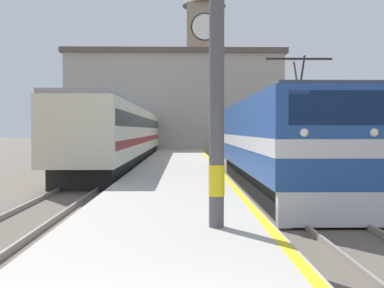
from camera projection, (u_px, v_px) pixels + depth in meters
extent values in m
plane|color=#60564C|center=(179.00, 161.00, 33.11)|extent=(200.00, 200.00, 0.00)
cube|color=#ADA89E|center=(179.00, 163.00, 28.11)|extent=(4.24, 140.00, 0.45)
cube|color=yellow|center=(210.00, 160.00, 28.14)|extent=(0.20, 140.00, 0.00)
cube|color=#60564C|center=(240.00, 167.00, 28.19)|extent=(2.83, 140.00, 0.02)
cube|color=gray|center=(229.00, 165.00, 28.17)|extent=(0.07, 140.00, 0.14)
cube|color=gray|center=(251.00, 165.00, 28.20)|extent=(0.07, 140.00, 0.14)
cube|color=#60564C|center=(121.00, 167.00, 28.05)|extent=(2.84, 140.00, 0.02)
cube|color=gray|center=(109.00, 166.00, 28.04)|extent=(0.07, 140.00, 0.14)
cube|color=gray|center=(132.00, 166.00, 28.06)|extent=(0.07, 140.00, 0.14)
cube|color=black|center=(274.00, 178.00, 17.45)|extent=(2.46, 13.31, 0.90)
cube|color=#23478C|center=(275.00, 135.00, 17.40)|extent=(2.90, 14.47, 2.47)
cube|color=silver|center=(275.00, 141.00, 17.40)|extent=(2.92, 14.49, 0.44)
cube|color=silver|center=(336.00, 209.00, 10.37)|extent=(2.75, 0.30, 0.81)
cube|color=black|center=(339.00, 108.00, 10.20)|extent=(2.32, 0.12, 0.80)
sphere|color=white|center=(304.00, 133.00, 10.17)|extent=(0.20, 0.20, 0.20)
sphere|color=white|center=(374.00, 133.00, 10.20)|extent=(0.20, 0.20, 0.20)
cube|color=#4C4C51|center=(275.00, 101.00, 17.35)|extent=(2.61, 13.74, 0.12)
cylinder|color=#333333|center=(302.00, 74.00, 13.37)|extent=(0.06, 0.63, 1.03)
cylinder|color=#333333|center=(296.00, 77.00, 14.07)|extent=(0.06, 0.63, 1.03)
cube|color=#262626|center=(299.00, 59.00, 13.71)|extent=(2.03, 0.08, 0.06)
cube|color=black|center=(137.00, 152.00, 37.63)|extent=(2.46, 41.75, 0.90)
cube|color=beige|center=(137.00, 131.00, 37.57)|extent=(2.90, 43.49, 2.71)
cube|color=black|center=(137.00, 124.00, 37.55)|extent=(2.92, 42.62, 0.64)
cube|color=maroon|center=(137.00, 137.00, 37.59)|extent=(2.92, 42.62, 0.36)
cube|color=gray|center=(137.00, 113.00, 37.53)|extent=(2.67, 43.49, 0.20)
cylinder|color=#4C4C51|center=(217.00, 19.00, 8.53)|extent=(0.29, 0.29, 7.96)
cylinder|color=yellow|center=(216.00, 180.00, 8.62)|extent=(0.31, 0.31, 0.60)
cube|color=gray|center=(204.00, 77.00, 58.22)|extent=(4.50, 4.50, 18.30)
cylinder|color=black|center=(205.00, 27.00, 55.76)|extent=(3.45, 0.06, 3.45)
cylinder|color=white|center=(205.00, 27.00, 55.73)|extent=(3.15, 0.10, 3.15)
cube|color=#A8A399|center=(175.00, 105.00, 46.83)|extent=(21.55, 6.60, 9.82)
cube|color=#564C47|center=(175.00, 56.00, 46.67)|extent=(22.15, 7.20, 0.50)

